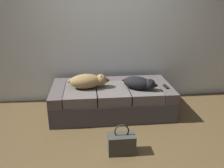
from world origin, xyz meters
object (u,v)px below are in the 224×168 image
couch (112,99)px  dog_tan (88,81)px  dog_dark (139,83)px  tv_remote (166,87)px  handbag (122,143)px

couch → dog_tan: 0.49m
dog_dark → tv_remote: bearing=3.3°
dog_tan → handbag: bearing=-70.1°
handbag → dog_tan: bearing=109.9°
couch → handbag: size_ratio=4.89×
dog_tan → tv_remote: size_ratio=4.29×
couch → dog_dark: (0.39, -0.17, 0.32)m
tv_remote → handbag: size_ratio=0.40×
dog_dark → handbag: 1.05m
dog_tan → handbag: size_ratio=1.70×
tv_remote → dog_tan: bearing=170.5°
tv_remote → dog_dark: bearing=178.7°
dog_tan → tv_remote: (1.17, -0.10, -0.10)m
dog_tan → dog_dark: dog_tan is taller
couch → dog_dark: dog_dark is taller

